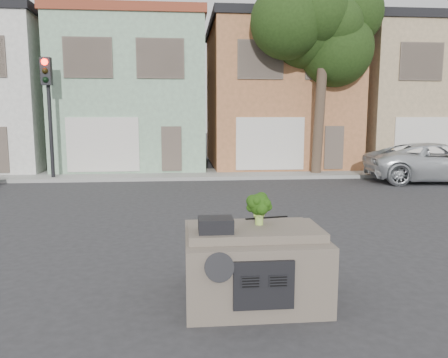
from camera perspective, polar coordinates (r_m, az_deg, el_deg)
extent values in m
plane|color=#303033|center=(9.68, 0.90, -8.06)|extent=(120.00, 120.00, 0.00)
cube|color=gray|center=(19.94, -2.37, 0.64)|extent=(40.00, 3.00, 0.15)
cube|color=#8AAE8F|center=(23.89, -11.50, 10.64)|extent=(7.20, 8.20, 7.55)
cube|color=#AC6C43|center=(24.28, 6.70, 10.71)|extent=(7.20, 8.20, 7.55)
cube|color=tan|center=(26.85, 22.81, 9.89)|extent=(7.20, 8.20, 7.55)
imported|color=silver|center=(20.17, 26.03, -0.32)|extent=(6.06, 3.33, 1.61)
cube|color=black|center=(19.52, -21.84, 7.19)|extent=(0.40, 0.40, 5.10)
cube|color=#1E3511|center=(20.02, 12.46, 12.47)|extent=(4.40, 4.00, 8.50)
cube|color=#655A4E|center=(6.67, 3.75, -10.64)|extent=(2.00, 1.80, 1.12)
cube|color=black|center=(6.09, -1.10, -6.01)|extent=(0.48, 0.38, 0.20)
cube|color=black|center=(6.92, 5.59, -5.05)|extent=(0.69, 0.15, 0.02)
cube|color=#19370B|center=(6.48, 4.63, -3.89)|extent=(0.52, 0.52, 0.48)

